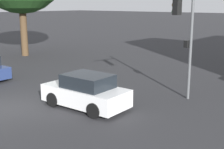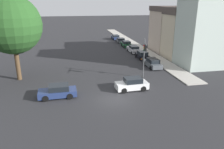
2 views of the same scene
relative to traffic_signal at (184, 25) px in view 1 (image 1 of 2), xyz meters
name	(u,v)px [view 1 (image 1 of 2)]	position (x,y,z in m)	size (l,w,h in m)	color
ground_plane	(6,108)	(-5.44, -6.15, -3.66)	(300.00, 300.00, 0.00)	#28282B
traffic_signal	(184,25)	(0.00, 0.00, 0.00)	(0.60, 2.37, 5.61)	#515456
crossing_car_1	(86,92)	(-2.76, -3.71, -2.93)	(4.06, 2.05, 1.55)	silver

